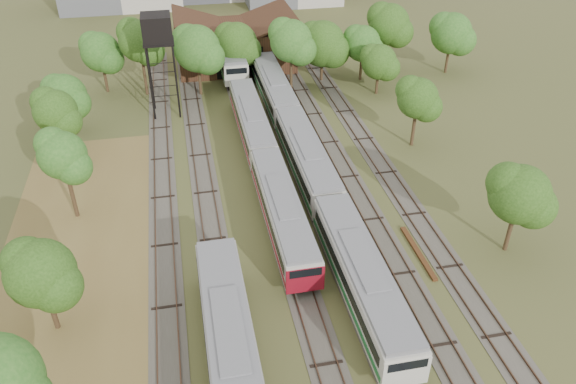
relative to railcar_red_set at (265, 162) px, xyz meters
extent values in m
cube|color=brown|center=(-16.00, -18.49, -1.84)|extent=(14.00, 60.00, 0.04)
cube|color=#4C473D|center=(-10.00, -1.49, -1.83)|extent=(2.60, 80.00, 0.06)
cube|color=#472D1E|center=(-10.72, -1.49, -1.74)|extent=(0.08, 80.00, 0.14)
cube|color=#472D1E|center=(-9.28, -1.49, -1.74)|extent=(0.08, 80.00, 0.14)
cube|color=#4C473D|center=(-6.00, -1.49, -1.83)|extent=(2.60, 80.00, 0.06)
cube|color=#472D1E|center=(-6.72, -1.49, -1.74)|extent=(0.08, 80.00, 0.14)
cube|color=#472D1E|center=(-5.28, -1.49, -1.74)|extent=(0.08, 80.00, 0.14)
cube|color=#4C473D|center=(0.00, -1.49, -1.83)|extent=(2.60, 80.00, 0.06)
cube|color=#472D1E|center=(-0.72, -1.49, -1.74)|extent=(0.08, 80.00, 0.14)
cube|color=#472D1E|center=(0.72, -1.49, -1.74)|extent=(0.08, 80.00, 0.14)
cube|color=#4C473D|center=(4.00, -1.49, -1.83)|extent=(2.60, 80.00, 0.06)
cube|color=#472D1E|center=(3.28, -1.49, -1.74)|extent=(0.08, 80.00, 0.14)
cube|color=#472D1E|center=(4.72, -1.49, -1.74)|extent=(0.08, 80.00, 0.14)
cube|color=#4C473D|center=(8.00, -1.49, -1.83)|extent=(2.60, 80.00, 0.06)
cube|color=#472D1E|center=(7.28, -1.49, -1.74)|extent=(0.08, 80.00, 0.14)
cube|color=#472D1E|center=(8.72, -1.49, -1.74)|extent=(0.08, 80.00, 0.14)
cube|color=#4C473D|center=(12.00, -1.49, -1.83)|extent=(2.60, 80.00, 0.06)
cube|color=#472D1E|center=(11.28, -1.49, -1.74)|extent=(0.08, 80.00, 0.14)
cube|color=#472D1E|center=(12.72, -1.49, -1.74)|extent=(0.08, 80.00, 0.14)
cube|color=black|center=(0.00, -8.69, -1.48)|extent=(2.12, 15.64, 0.77)
cube|color=beige|center=(0.00, -8.69, 0.11)|extent=(2.79, 17.00, 2.41)
cube|color=black|center=(0.00, -8.69, 0.40)|extent=(2.85, 15.64, 0.82)
cube|color=slate|center=(0.00, -8.69, 1.49)|extent=(2.57, 16.66, 0.35)
cube|color=maroon|center=(0.00, -8.69, -0.56)|extent=(2.85, 16.66, 0.43)
cube|color=maroon|center=(0.00, -17.14, -0.01)|extent=(2.83, 0.25, 2.17)
cube|color=black|center=(0.00, 8.81, -1.48)|extent=(2.12, 15.64, 0.77)
cube|color=beige|center=(0.00, 8.81, 0.11)|extent=(2.79, 17.00, 2.41)
cube|color=black|center=(0.00, 8.81, 0.40)|extent=(2.85, 15.64, 0.82)
cube|color=slate|center=(0.00, 8.81, 1.49)|extent=(2.57, 16.66, 0.35)
cube|color=maroon|center=(0.00, 8.81, -0.56)|extent=(2.85, 16.66, 0.43)
cube|color=black|center=(4.00, -17.92, -1.46)|extent=(2.24, 15.64, 0.81)
cube|color=beige|center=(4.00, -17.92, 0.22)|extent=(2.95, 17.00, 2.54)
cube|color=black|center=(4.00, -17.92, 0.52)|extent=(3.01, 15.64, 0.86)
cube|color=slate|center=(4.00, -17.92, 1.67)|extent=(2.71, 16.66, 0.37)
cube|color=#18612A|center=(4.00, -17.92, -0.49)|extent=(3.01, 16.66, 0.46)
cube|color=beige|center=(4.00, -26.37, 0.09)|extent=(2.99, 0.25, 2.29)
cube|color=black|center=(4.00, -0.42, -1.46)|extent=(2.24, 15.64, 0.81)
cube|color=beige|center=(4.00, -0.42, 0.22)|extent=(2.95, 17.00, 2.54)
cube|color=black|center=(4.00, -0.42, 0.52)|extent=(3.01, 15.64, 0.86)
cube|color=slate|center=(4.00, -0.42, 1.67)|extent=(2.71, 16.66, 0.37)
cube|color=#18612A|center=(4.00, -0.42, -0.49)|extent=(3.01, 16.66, 0.46)
cube|color=black|center=(4.00, 17.08, -1.46)|extent=(2.24, 15.64, 0.81)
cube|color=beige|center=(4.00, 17.08, 0.22)|extent=(2.95, 17.00, 2.54)
cube|color=black|center=(4.00, 17.08, 0.52)|extent=(3.01, 15.64, 0.86)
cube|color=slate|center=(4.00, 17.08, 1.67)|extent=(2.71, 16.66, 0.37)
cube|color=#18612A|center=(4.00, 17.08, -0.49)|extent=(3.01, 16.66, 0.46)
cube|color=black|center=(0.00, 29.51, -1.43)|extent=(2.38, 14.72, 0.86)
cube|color=beige|center=(0.00, 29.51, 0.35)|extent=(3.13, 16.00, 2.70)
cube|color=black|center=(0.00, 29.51, 0.67)|extent=(3.19, 14.72, 0.92)
cube|color=slate|center=(0.00, 29.51, 1.89)|extent=(2.88, 15.68, 0.39)
cube|color=#18612A|center=(0.00, 29.51, -0.41)|extent=(3.19, 15.68, 0.49)
cube|color=beige|center=(0.00, 21.56, 0.21)|extent=(3.17, 0.25, 2.43)
cube|color=black|center=(-6.00, -22.49, -1.45)|extent=(2.26, 16.56, 0.82)
cube|color=gray|center=(-6.00, -22.49, 0.24)|extent=(2.98, 18.00, 2.57)
cube|color=black|center=(-6.00, -22.49, 0.55)|extent=(3.04, 16.56, 0.87)
cube|color=slate|center=(-6.00, -22.49, 1.71)|extent=(2.74, 17.64, 0.37)
cylinder|color=black|center=(-10.54, 15.52, 2.47)|extent=(0.22, 0.22, 8.67)
cylinder|color=black|center=(-7.62, 15.52, 2.47)|extent=(0.22, 0.22, 8.67)
cylinder|color=black|center=(-10.54, 18.45, 2.47)|extent=(0.22, 0.22, 8.67)
cylinder|color=black|center=(-7.62, 18.45, 2.47)|extent=(0.22, 0.22, 8.67)
cube|color=black|center=(-9.08, 16.99, 6.90)|extent=(3.41, 3.41, 0.20)
cube|color=black|center=(-9.08, 16.99, 8.47)|extent=(3.25, 3.25, 2.93)
cube|color=#593319|center=(10.20, -13.98, -1.75)|extent=(0.43, 6.81, 0.22)
cube|color=#3A2215|center=(1.00, 31.51, 0.89)|extent=(16.00, 11.00, 5.50)
cube|color=#3A2215|center=(-3.00, 31.51, 4.24)|extent=(8.45, 11.55, 2.96)
cube|color=#3A2215|center=(5.00, 31.51, 4.24)|extent=(8.45, 11.55, 2.96)
cube|color=black|center=(1.00, 26.06, 0.34)|extent=(6.40, 0.15, 4.12)
cylinder|color=#382616|center=(-17.46, -16.43, 0.10)|extent=(0.36, 0.36, 3.92)
sphere|color=#234713|center=(-17.46, -16.43, 3.13)|extent=(4.57, 4.57, 4.57)
cylinder|color=#382616|center=(-17.51, -2.92, 0.58)|extent=(0.36, 0.36, 4.89)
sphere|color=#234713|center=(-17.51, -2.92, 4.35)|extent=(4.08, 4.08, 4.08)
cylinder|color=#382616|center=(-19.40, 6.76, 0.46)|extent=(0.36, 0.36, 4.65)
sphere|color=#234713|center=(-19.40, 6.76, 4.05)|extent=(4.26, 4.26, 4.26)
cylinder|color=#382616|center=(-19.69, 13.98, -0.12)|extent=(0.36, 0.36, 3.50)
sphere|color=#234713|center=(-19.69, 13.98, 2.58)|extent=(4.77, 4.77, 4.77)
cylinder|color=#382616|center=(-16.55, 25.12, 0.21)|extent=(0.36, 0.36, 4.15)
sphere|color=#234713|center=(-16.55, 25.12, 3.42)|extent=(4.93, 4.93, 4.93)
cylinder|color=#382616|center=(-11.50, 23.20, 0.87)|extent=(0.36, 0.36, 5.48)
sphere|color=#234713|center=(-11.50, 23.20, 5.11)|extent=(5.11, 5.11, 5.11)
cylinder|color=#382616|center=(-4.71, 21.80, 0.50)|extent=(0.36, 0.36, 4.73)
sphere|color=#234713|center=(-4.71, 21.80, 4.15)|extent=(5.79, 5.79, 5.79)
cylinder|color=#382616|center=(0.65, 25.61, 0.12)|extent=(0.36, 0.36, 3.97)
sphere|color=#234713|center=(0.65, 25.61, 3.19)|extent=(5.47, 5.47, 5.47)
cylinder|color=#382616|center=(6.89, 20.51, 0.74)|extent=(0.36, 0.36, 5.20)
sphere|color=#234713|center=(6.89, 20.51, 4.76)|extent=(5.29, 5.29, 5.29)
cylinder|color=#382616|center=(11.67, 23.23, 0.12)|extent=(0.36, 0.36, 3.96)
sphere|color=#234713|center=(11.67, 23.23, 3.18)|extent=(6.02, 6.02, 6.02)
cylinder|color=#382616|center=(16.93, 22.43, 0.10)|extent=(0.36, 0.36, 3.92)
sphere|color=#234713|center=(16.93, 22.43, 3.13)|extent=(4.72, 4.72, 4.72)
cylinder|color=#382616|center=(21.34, 24.89, 0.71)|extent=(0.36, 0.36, 5.14)
sphere|color=#234713|center=(21.34, 24.89, 4.68)|extent=(5.52, 5.52, 5.52)
cylinder|color=#382616|center=(29.44, 22.50, 0.31)|extent=(0.36, 0.36, 4.34)
sphere|color=#234713|center=(29.44, 22.50, 3.66)|extent=(5.51, 5.51, 5.51)
cylinder|color=#382616|center=(17.41, -14.89, 0.27)|extent=(0.36, 0.36, 4.26)
sphere|color=#234713|center=(17.41, -14.89, 3.56)|extent=(4.74, 4.74, 4.74)
cylinder|color=#382616|center=(16.70, 3.50, 0.29)|extent=(0.36, 0.36, 4.31)
sphere|color=#234713|center=(16.70, 3.50, 3.62)|extent=(4.28, 4.28, 4.28)
cylinder|color=#382616|center=(17.53, 17.49, -0.20)|extent=(0.36, 0.36, 3.33)
sphere|color=#234713|center=(17.53, 17.49, 2.37)|extent=(4.43, 4.43, 4.43)
camera|label=1|loc=(-7.30, -46.43, 27.49)|focal=35.00mm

